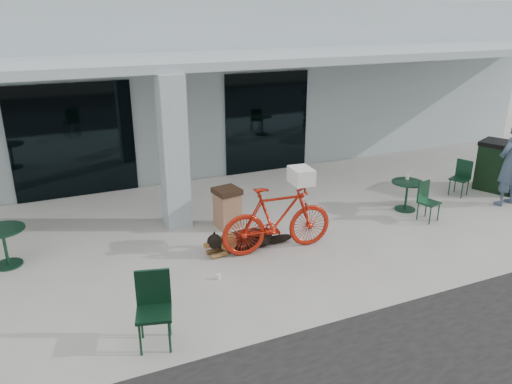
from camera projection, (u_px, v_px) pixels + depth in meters
name	position (u px, v px, depth m)	size (l,w,h in m)	color
ground	(292.00, 258.00, 9.08)	(80.00, 80.00, 0.00)	#ADABA3
building	(168.00, 77.00, 15.59)	(22.00, 7.00, 4.50)	#A7B6BD
storefront_glass_left	(73.00, 141.00, 11.67)	(2.80, 0.06, 2.70)	black
storefront_glass_right	(267.00, 123.00, 13.56)	(2.40, 0.06, 2.70)	black
column	(174.00, 153.00, 9.94)	(0.50, 0.50, 3.12)	#A7B6BD
overhang	(220.00, 59.00, 11.05)	(22.00, 2.80, 0.18)	#A7B6BD
bicycle	(277.00, 219.00, 9.16)	(0.60, 2.13, 1.28)	#AD1E0D
laundry_basket	(301.00, 176.00, 9.02)	(0.49, 0.36, 0.29)	white
dog	(245.00, 238.00, 9.36)	(1.32, 0.44, 0.44)	black
cup_near_dog	(219.00, 277.00, 8.37)	(0.07, 0.07, 0.09)	white
cafe_table_near	(5.00, 247.00, 8.71)	(0.75, 0.75, 0.71)	#133723
cafe_chair_near	(154.00, 312.00, 6.57)	(0.47, 0.51, 1.03)	#133723
cafe_table_far	(406.00, 196.00, 11.16)	(0.71, 0.71, 0.67)	#133723
cafe_chair_far_a	(429.00, 202.00, 10.56)	(0.38, 0.41, 0.84)	#133723
cafe_chair_far_b	(460.00, 179.00, 11.99)	(0.39, 0.43, 0.86)	#133723
person	(510.00, 163.00, 11.25)	(0.72, 0.47, 1.98)	#3E5068
cup_on_table	(407.00, 177.00, 11.19)	(0.08, 0.08, 0.11)	white
trash_receptacle	(227.00, 208.00, 10.26)	(0.49, 0.49, 0.84)	#91674B
wheeled_bin	(499.00, 166.00, 12.31)	(0.75, 0.96, 1.22)	black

